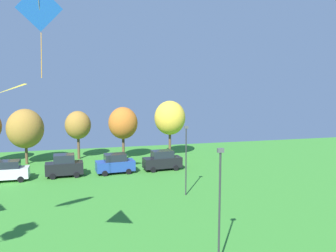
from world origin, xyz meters
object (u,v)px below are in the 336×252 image
parked_car_third_from_left (115,164)px  treeline_tree_4 (123,123)px  parked_car_leftmost (9,171)px  light_post_1 (220,201)px  parked_car_second_from_left (64,166)px  light_post_0 (186,157)px  treeline_tree_3 (78,125)px  kite_flying_2 (39,10)px  treeline_tree_5 (170,118)px  treeline_tree_2 (25,129)px  parked_car_rightmost_in_row (162,160)px

parked_car_third_from_left → treeline_tree_4: bearing=70.7°
parked_car_leftmost → light_post_1: light_post_1 is taller
treeline_tree_4 → parked_car_second_from_left: bearing=-136.1°
light_post_0 → treeline_tree_3: 21.18m
treeline_tree_4 → kite_flying_2: bearing=-115.6°
parked_car_second_from_left → treeline_tree_3: bearing=77.9°
parked_car_leftmost → treeline_tree_5: (19.89, 8.08, 4.41)m
kite_flying_2 → parked_car_third_from_left: (6.68, 10.67, -14.87)m
treeline_tree_3 → kite_flying_2: bearing=-97.6°
parked_car_leftmost → treeline_tree_3: (7.30, 9.60, 3.58)m
light_post_1 → treeline_tree_2: (-14.13, 30.11, 0.77)m
parked_car_leftmost → treeline_tree_2: size_ratio=0.56×
kite_flying_2 → parked_car_second_from_left: (1.01, 10.62, -14.77)m
light_post_0 → treeline_tree_2: (-16.13, 17.32, 0.94)m
parked_car_rightmost_in_row → treeline_tree_5: size_ratio=0.59×
parked_car_leftmost → treeline_tree_3: bearing=52.7°
parked_car_leftmost → treeline_tree_4: treeline_tree_4 is taller
treeline_tree_3 → treeline_tree_5: bearing=-6.9°
light_post_1 → treeline_tree_5: treeline_tree_5 is taller
kite_flying_2 → treeline_tree_2: bearing=102.0°
treeline_tree_4 → parked_car_third_from_left: bearing=-104.7°
kite_flying_2 → parked_car_second_from_left: size_ratio=1.71×
parked_car_third_from_left → treeline_tree_5: (8.56, 7.65, 4.37)m
light_post_1 → parked_car_rightmost_in_row: bearing=84.7°
treeline_tree_2 → treeline_tree_5: 19.16m
parked_car_third_from_left → light_post_0: 11.45m
light_post_0 → treeline_tree_2: bearing=133.0°
light_post_1 → treeline_tree_2: treeline_tree_2 is taller
parked_car_leftmost → treeline_tree_4: bearing=30.0°
parked_car_leftmost → parked_car_second_from_left: 5.68m
kite_flying_2 → parked_car_rightmost_in_row: size_ratio=1.50×
treeline_tree_2 → parked_car_second_from_left: bearing=-57.4°
treeline_tree_2 → parked_car_third_from_left: bearing=-35.8°
light_post_1 → treeline_tree_3: 32.56m
parked_car_second_from_left → light_post_1: (9.21, -22.43, 2.61)m
parked_car_third_from_left → treeline_tree_5: bearing=37.2°
light_post_0 → treeline_tree_3: (-9.58, 18.86, 1.01)m
parked_car_third_from_left → treeline_tree_5: size_ratio=0.57×
light_post_0 → treeline_tree_3: size_ratio=0.98×
light_post_0 → kite_flying_2: bearing=-175.4°
parked_car_leftmost → treeline_tree_4: 15.76m
parked_car_leftmost → parked_car_rightmost_in_row: parked_car_rightmost_in_row is taller
kite_flying_2 → treeline_tree_3: (2.64, 19.84, -11.34)m
kite_flying_2 → parked_car_rightmost_in_row: 22.15m
treeline_tree_3 → parked_car_leftmost: bearing=-127.2°
parked_car_leftmost → treeline_tree_4: (13.22, 7.64, 3.91)m
kite_flying_2 → treeline_tree_5: (15.24, 18.32, -10.51)m
parked_car_leftmost → kite_flying_2: bearing=-65.6°
light_post_0 → light_post_1: (-2.01, -12.80, 0.17)m
treeline_tree_4 → treeline_tree_5: size_ratio=0.91×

